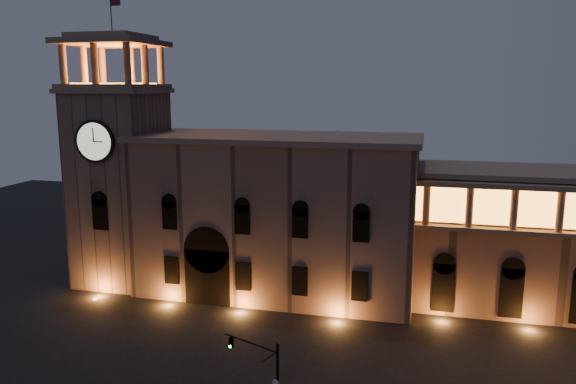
# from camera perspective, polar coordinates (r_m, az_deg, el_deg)

# --- Properties ---
(government_building) EXTENTS (30.80, 12.80, 17.60)m
(government_building) POSITION_cam_1_polar(r_m,az_deg,el_deg) (62.11, -1.21, -2.33)
(government_building) COLOR #795C4F
(government_building) RESTS_ON ground
(clock_tower) EXTENTS (9.80, 9.80, 32.40)m
(clock_tower) POSITION_cam_1_polar(r_m,az_deg,el_deg) (67.68, -16.68, 1.53)
(clock_tower) COLOR #795C4F
(clock_tower) RESTS_ON ground
(traffic_light) EXTENTS (4.50, 2.11, 6.65)m
(traffic_light) POSITION_cam_1_polar(r_m,az_deg,el_deg) (39.10, -2.05, -18.92)
(traffic_light) COLOR black
(traffic_light) RESTS_ON ground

